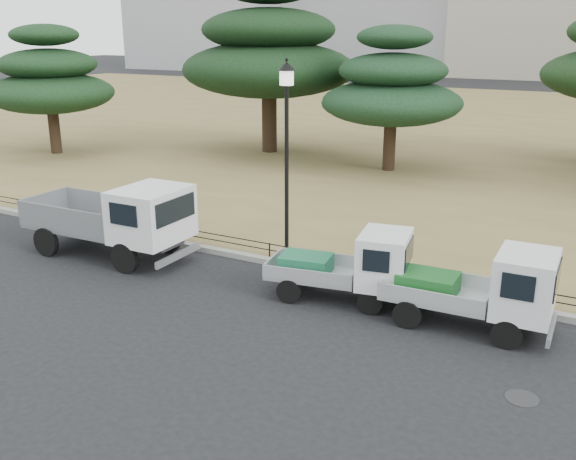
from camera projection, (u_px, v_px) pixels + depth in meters
The scene contains 13 objects.
ground at pixel (248, 303), 15.43m from camera, with size 220.00×220.00×0.00m, color black.
lawn at pixel (500, 130), 41.07m from camera, with size 120.00×56.00×0.15m, color olive.
curb at pixel (298, 267), 17.59m from camera, with size 120.00×0.25×0.16m, color gray.
truck_large at pixel (115, 216), 18.26m from camera, with size 5.02×2.08×2.18m.
truck_kei_front at pixel (350, 265), 15.39m from camera, with size 3.55×1.95×1.78m.
truck_kei_rear at pixel (481, 289), 13.89m from camera, with size 3.62×1.65×1.87m.
street_lamp at pixel (287, 129), 16.96m from camera, with size 0.48×0.48×5.36m.
pipe_fence at pixel (301, 253), 17.60m from camera, with size 38.00×0.04×0.40m.
tarp_pile at pixel (79, 208), 21.63m from camera, with size 1.59×1.27×0.95m.
manhole at pixel (522, 398), 11.47m from camera, with size 0.60×0.60×0.01m, color #2D2D30.
pine_west_far at pixel (49, 80), 32.13m from camera, with size 6.33×6.33×6.39m.
pine_west_near at pixel (269, 51), 32.12m from camera, with size 8.77×8.77×8.77m.
pine_center_left at pixel (392, 88), 28.16m from camera, with size 6.23×6.23×6.34m.
Camera 1 is at (7.59, -12.02, 6.33)m, focal length 40.00 mm.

